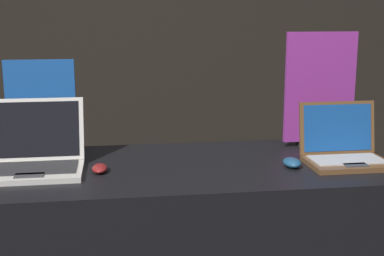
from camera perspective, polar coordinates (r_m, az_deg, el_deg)
The scene contains 7 objects.
wall_back at distance 3.99m, azimuth -4.27°, elevation 9.61°, with size 8.00×0.05×2.80m.
laptop_front at distance 2.15m, azimuth -16.49°, elevation -2.76°, with size 0.37×0.34×0.26m.
mouse_front at distance 2.08m, azimuth -9.81°, elevation -4.26°, with size 0.06×0.10×0.03m.
promo_stand_front at distance 2.40m, azimuth -15.78°, elevation 1.96°, with size 0.29×0.07×0.40m.
laptop_back at distance 2.26m, azimuth 15.90°, elevation -2.16°, with size 0.33×0.26×0.24m.
mouse_back at distance 2.16m, azimuth 10.62°, elevation -3.65°, with size 0.07×0.11×0.04m.
promo_stand_back at distance 2.48m, azimuth 13.48°, elevation 3.74°, with size 0.33×0.07×0.52m.
Camera 1 is at (-0.29, -1.69, 1.57)m, focal length 50.00 mm.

